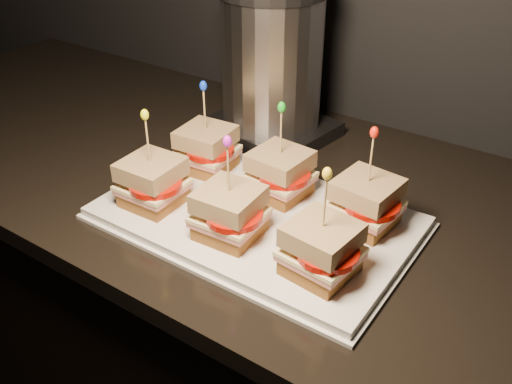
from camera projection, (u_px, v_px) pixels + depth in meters
The scene contains 48 objects.
granite_slab at pixel (391, 236), 0.87m from camera, with size 2.37×0.66×0.03m, color black.
platter at pixel (256, 218), 0.86m from camera, with size 0.46×0.28×0.02m, color white.
platter_rim at pixel (256, 221), 0.87m from camera, with size 0.47×0.29×0.01m, color white.
sandwich_0_bread_bot at pixel (207, 162), 0.97m from camera, with size 0.08×0.08×0.02m, color #5F2F10.
sandwich_0_ham at pixel (207, 154), 0.96m from camera, with size 0.09×0.09×0.01m, color #CC6B5F.
sandwich_0_cheese at pixel (207, 151), 0.95m from camera, with size 0.09×0.09×0.01m, color #FFEAA3.
sandwich_0_tomato at pixel (210, 150), 0.94m from camera, with size 0.08×0.08×0.01m, color #AE0E03.
sandwich_0_bread_top at pixel (206, 137), 0.94m from camera, with size 0.08×0.08×0.03m, color brown.
sandwich_0_pick at pixel (205, 112), 0.92m from camera, with size 0.00×0.00×0.09m, color tan.
sandwich_0_frill at pixel (203, 86), 0.89m from camera, with size 0.01×0.01×0.02m, color #1037CF.
sandwich_1_bread_bot at pixel (279, 188), 0.90m from camera, with size 0.08×0.08×0.02m, color #5F2F10.
sandwich_1_ham at pixel (280, 179), 0.89m from camera, with size 0.09×0.09×0.01m, color #CC6B5F.
sandwich_1_cheese at pixel (280, 175), 0.89m from camera, with size 0.09×0.09×0.01m, color #FFEAA3.
sandwich_1_tomato at pixel (284, 175), 0.87m from camera, with size 0.08×0.08×0.01m, color #AE0E03.
sandwich_1_bread_top at pixel (280, 161), 0.87m from camera, with size 0.08×0.08×0.03m, color brown.
sandwich_1_pick at pixel (281, 135), 0.85m from camera, with size 0.00×0.00×0.09m, color tan.
sandwich_1_frill at pixel (282, 107), 0.82m from camera, with size 0.01×0.01×0.02m, color green.
sandwich_2_bread_bot at pixel (364, 217), 0.83m from camera, with size 0.08×0.08×0.02m, color #5F2F10.
sandwich_2_ham at pixel (365, 209), 0.82m from camera, with size 0.09×0.09×0.01m, color #CC6B5F.
sandwich_2_cheese at pixel (365, 205), 0.82m from camera, with size 0.09×0.09×0.01m, color #FFEAA3.
sandwich_2_tomato at pixel (372, 205), 0.80m from camera, with size 0.08×0.08×0.01m, color #AE0E03.
sandwich_2_bread_top at pixel (367, 189), 0.80m from camera, with size 0.08×0.08×0.03m, color brown.
sandwich_2_pick at pixel (371, 162), 0.78m from camera, with size 0.00×0.00×0.09m, color tan.
sandwich_2_frill at pixel (374, 132), 0.75m from camera, with size 0.01×0.01×0.02m, color red.
sandwich_3_bread_bot at pixel (154, 197), 0.88m from camera, with size 0.08×0.08×0.02m, color #5F2F10.
sandwich_3_ham at pixel (153, 188), 0.87m from camera, with size 0.09×0.09×0.01m, color #CC6B5F.
sandwich_3_cheese at pixel (153, 184), 0.86m from camera, with size 0.09×0.09×0.01m, color #FFEAA3.
sandwich_3_tomato at pixel (155, 184), 0.85m from camera, with size 0.08×0.08×0.01m, color #AE0E03.
sandwich_3_bread_top at pixel (151, 169), 0.85m from camera, with size 0.08×0.08×0.03m, color brown.
sandwich_3_pick at pixel (148, 143), 0.83m from camera, with size 0.00×0.00×0.09m, color tan.
sandwich_3_frill at pixel (145, 115), 0.80m from camera, with size 0.01×0.01×0.02m, color yellow.
sandwich_4_bread_bot at pixel (230, 228), 0.81m from camera, with size 0.08×0.08×0.02m, color #5F2F10.
sandwich_4_ham at pixel (230, 219), 0.80m from camera, with size 0.09×0.09×0.01m, color #CC6B5F.
sandwich_4_cheese at pixel (229, 215), 0.79m from camera, with size 0.09×0.09×0.01m, color #FFEAA3.
sandwich_4_tomato at pixel (234, 215), 0.78m from camera, with size 0.08×0.08×0.01m, color #AE0E03.
sandwich_4_bread_top at pixel (229, 199), 0.78m from camera, with size 0.08×0.08×0.03m, color brown.
sandwich_4_pick at pixel (228, 172), 0.76m from camera, with size 0.00×0.00×0.09m, color tan.
sandwich_4_frill at pixel (227, 141), 0.73m from camera, with size 0.01×0.01×0.02m, color #CE21D3.
sandwich_5_bread_bot at pixel (320, 265), 0.74m from camera, with size 0.08×0.08×0.02m, color #5F2F10.
sandwich_5_ham at pixel (321, 256), 0.73m from camera, with size 0.09×0.09×0.01m, color #CC6B5F.
sandwich_5_cheese at pixel (321, 251), 0.72m from camera, with size 0.09×0.09×0.01m, color #FFEAA3.
sandwich_5_tomato at pixel (328, 253), 0.71m from camera, with size 0.08×0.08×0.01m, color #AE0E03.
sandwich_5_bread_top at pixel (322, 235), 0.71m from camera, with size 0.08×0.08×0.03m, color brown.
sandwich_5_pick at pixel (325, 206), 0.69m from camera, with size 0.00×0.00×0.09m, color tan.
sandwich_5_frill at pixel (327, 174), 0.66m from camera, with size 0.01×0.01×0.02m, color yellow.
appliance_base at pixel (271, 128), 1.11m from camera, with size 0.22×0.18×0.03m, color #262628.
appliance_body at pixel (272, 62), 1.04m from camera, with size 0.18×0.18×0.24m, color silver.
appliance at pixel (272, 64), 1.05m from camera, with size 0.22×0.18×0.29m, color silver, non-canonical shape.
Camera 1 is at (0.42, 0.99, 1.36)m, focal length 40.00 mm.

